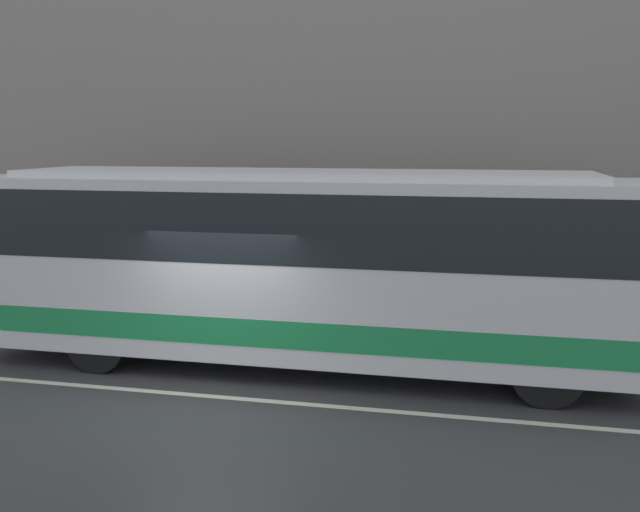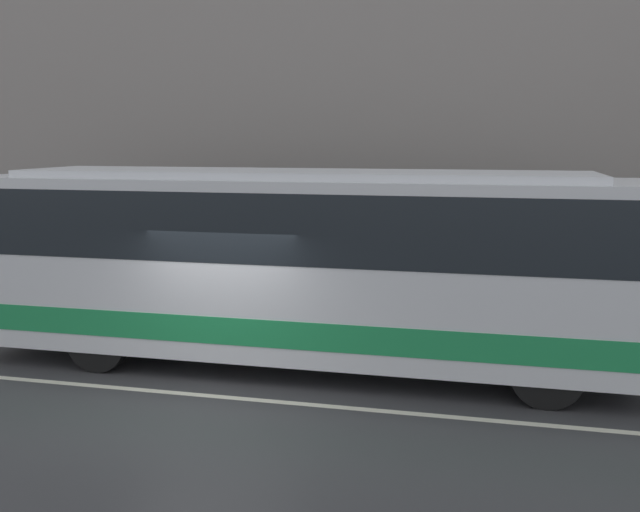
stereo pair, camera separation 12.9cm
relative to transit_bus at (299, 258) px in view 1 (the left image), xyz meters
name	(u,v)px [view 1 (the left image)]	position (x,y,z in m)	size (l,w,h in m)	color
ground_plane	(212,397)	(-0.96, -1.79, -1.93)	(60.00, 60.00, 0.00)	#38383A
sidewalk	(295,313)	(-0.96, 3.35, -1.85)	(60.00, 2.28, 0.17)	gray
building_facade	(308,62)	(-0.96, 4.64, 3.76)	(60.00, 0.35, 11.78)	gray
lane_stripe	(212,396)	(-0.96, -1.79, -1.93)	(54.00, 0.14, 0.01)	beige
transit_bus	(299,258)	(0.00, 0.00, 0.00)	(11.39, 2.49, 3.43)	silver
pedestrian_waiting	(236,280)	(-2.14, 2.77, -1.02)	(0.36, 0.36, 1.60)	maroon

